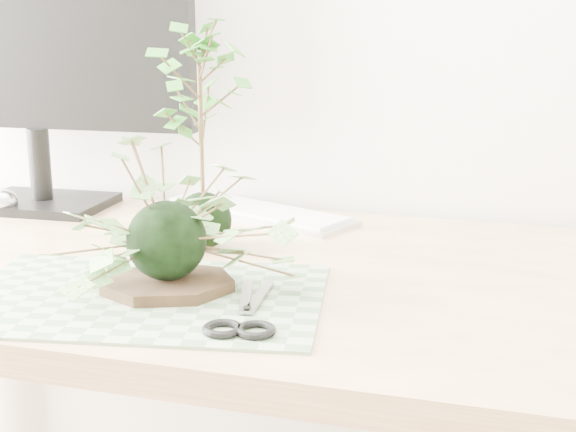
# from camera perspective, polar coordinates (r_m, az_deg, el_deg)

# --- Properties ---
(desk) EXTENTS (1.60, 0.70, 0.74)m
(desk) POSITION_cam_1_polar(r_m,az_deg,el_deg) (1.19, -2.85, -7.50)
(desk) COLOR #DBAF7D
(desk) RESTS_ON ground_plane
(cutting_mat) EXTENTS (0.50, 0.38, 0.00)m
(cutting_mat) POSITION_cam_1_polar(r_m,az_deg,el_deg) (1.04, -10.32, -5.65)
(cutting_mat) COLOR #4D6B4A
(cutting_mat) RESTS_ON desk
(stone_dish) EXTENTS (0.23, 0.23, 0.01)m
(stone_dish) POSITION_cam_1_polar(r_m,az_deg,el_deg) (1.05, -8.50, -4.83)
(stone_dish) COLOR black
(stone_dish) RESTS_ON cutting_mat
(ivy_kokedama) EXTENTS (0.36, 0.36, 0.21)m
(ivy_kokedama) POSITION_cam_1_polar(r_m,az_deg,el_deg) (1.02, -8.72, 0.86)
(ivy_kokedama) COLOR black
(ivy_kokedama) RESTS_ON stone_dish
(maple_kokedama) EXTENTS (0.20, 0.20, 0.36)m
(maple_kokedama) POSITION_cam_1_polar(r_m,az_deg,el_deg) (1.20, -6.30, 9.54)
(maple_kokedama) COLOR black
(maple_kokedama) RESTS_ON desk
(keyboard) EXTENTS (0.40, 0.25, 0.01)m
(keyboard) POSITION_cam_1_polar(r_m,az_deg,el_deg) (1.44, -2.31, 0.34)
(keyboard) COLOR #B3B3B3
(keyboard) RESTS_ON desk
(monitor) EXTENTS (0.61, 0.19, 0.53)m
(monitor) POSITION_cam_1_polar(r_m,az_deg,el_deg) (1.54, -17.65, 11.88)
(monitor) COLOR black
(monitor) RESTS_ON desk
(foil_ball) EXTENTS (0.05, 0.05, 0.05)m
(foil_ball) POSITION_cam_1_polar(r_m,az_deg,el_deg) (1.53, -19.48, 0.95)
(foil_ball) COLOR silver
(foil_ball) RESTS_ON desk
(scissors) EXTENTS (0.09, 0.19, 0.01)m
(scissors) POSITION_cam_1_polar(r_m,az_deg,el_deg) (0.93, -3.58, -7.47)
(scissors) COLOR gray
(scissors) RESTS_ON cutting_mat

